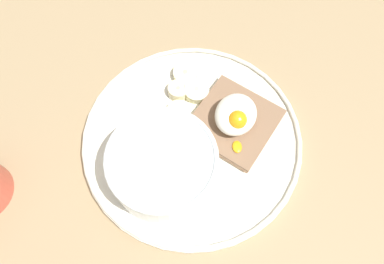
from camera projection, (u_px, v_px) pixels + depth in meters
ground_plane at (192, 144)px, 50.54cm from camera, size 120.00×120.00×2.00cm
plate at (192, 139)px, 48.91cm from camera, size 28.65×28.65×1.60cm
oatmeal_bowl at (163, 166)px, 44.03cm from camera, size 12.98×12.98×5.86cm
toast_slice at (234, 122)px, 48.88cm from camera, size 11.48×11.48×1.34cm
poached_egg at (236, 115)px, 46.75cm from camera, size 7.37×5.22×3.68cm
banana_slice_front at (178, 90)px, 50.97cm from camera, size 3.41×3.33×1.49cm
banana_slice_left at (185, 74)px, 52.15cm from camera, size 4.85×4.84×1.42cm
banana_slice_back at (197, 91)px, 50.84cm from camera, size 4.70×4.67×1.63cm
banana_slice_right at (179, 112)px, 49.66cm from camera, size 3.59×3.63×1.30cm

